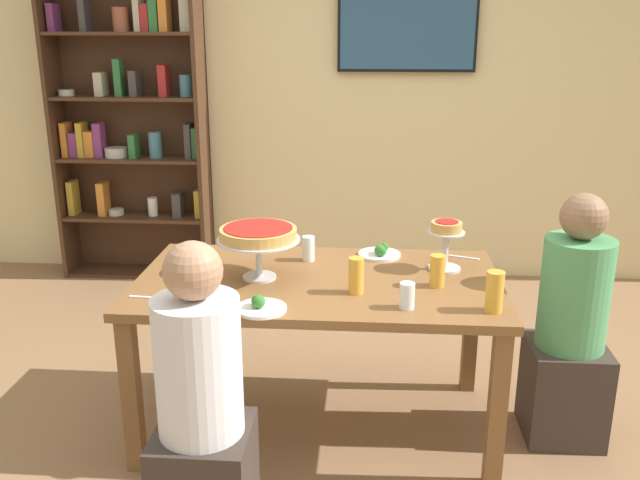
{
  "coord_description": "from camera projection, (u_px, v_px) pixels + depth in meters",
  "views": [
    {
      "loc": [
        0.23,
        -2.84,
        1.81
      ],
      "look_at": [
        0.0,
        0.1,
        0.89
      ],
      "focal_mm": 38.21,
      "sensor_mm": 36.0,
      "label": 1
    }
  ],
  "objects": [
    {
      "name": "ground_plane",
      "position": [
        318.0,
        423.0,
        3.26
      ],
      "size": [
        12.0,
        12.0,
        0.0
      ],
      "primitive_type": "plane",
      "color": "#846042"
    },
    {
      "name": "rear_partition",
      "position": [
        342.0,
        87.0,
        4.93
      ],
      "size": [
        8.0,
        0.12,
        2.8
      ],
      "primitive_type": "cube",
      "color": "beige",
      "rests_on": "ground_plane"
    },
    {
      "name": "dining_table",
      "position": [
        318.0,
        297.0,
        3.06
      ],
      "size": [
        1.62,
        0.91,
        0.74
      ],
      "color": "brown",
      "rests_on": "ground_plane"
    },
    {
      "name": "bookshelf",
      "position": [
        132.0,
        123.0,
        4.94
      ],
      "size": [
        1.1,
        0.3,
        2.21
      ],
      "color": "#422819",
      "rests_on": "ground_plane"
    },
    {
      "name": "television",
      "position": [
        407.0,
        28.0,
        4.69
      ],
      "size": [
        0.96,
        0.05,
        0.59
      ],
      "color": "black"
    },
    {
      "name": "diner_near_left",
      "position": [
        202.0,
        420.0,
        2.39
      ],
      "size": [
        0.34,
        0.34,
        1.15
      ],
      "rotation": [
        0.0,
        0.0,
        1.57
      ],
      "color": "#382D28",
      "rests_on": "ground_plane"
    },
    {
      "name": "diner_head_east",
      "position": [
        570.0,
        337.0,
        3.03
      ],
      "size": [
        0.34,
        0.34,
        1.15
      ],
      "rotation": [
        0.0,
        0.0,
        3.14
      ],
      "color": "#382D28",
      "rests_on": "ground_plane"
    },
    {
      "name": "deep_dish_pizza_stand",
      "position": [
        258.0,
        236.0,
        2.98
      ],
      "size": [
        0.37,
        0.37,
        0.24
      ],
      "color": "silver",
      "rests_on": "dining_table"
    },
    {
      "name": "personal_pizza_stand",
      "position": [
        446.0,
        237.0,
        3.1
      ],
      "size": [
        0.17,
        0.17,
        0.23
      ],
      "color": "silver",
      "rests_on": "dining_table"
    },
    {
      "name": "salad_plate_near_diner",
      "position": [
        190.0,
        268.0,
        3.12
      ],
      "size": [
        0.24,
        0.24,
        0.07
      ],
      "color": "white",
      "rests_on": "dining_table"
    },
    {
      "name": "salad_plate_far_diner",
      "position": [
        380.0,
        253.0,
        3.33
      ],
      "size": [
        0.21,
        0.21,
        0.06
      ],
      "color": "white",
      "rests_on": "dining_table"
    },
    {
      "name": "salad_plate_spare",
      "position": [
        260.0,
        306.0,
        2.69
      ],
      "size": [
        0.2,
        0.2,
        0.07
      ],
      "color": "white",
      "rests_on": "dining_table"
    },
    {
      "name": "beer_glass_amber_tall",
      "position": [
        356.0,
        276.0,
        2.85
      ],
      "size": [
        0.07,
        0.07,
        0.16
      ],
      "primitive_type": "cylinder",
      "color": "gold",
      "rests_on": "dining_table"
    },
    {
      "name": "beer_glass_amber_short",
      "position": [
        437.0,
        271.0,
        2.93
      ],
      "size": [
        0.07,
        0.07,
        0.14
      ],
      "primitive_type": "cylinder",
      "color": "gold",
      "rests_on": "dining_table"
    },
    {
      "name": "beer_glass_amber_spare",
      "position": [
        495.0,
        292.0,
        2.66
      ],
      "size": [
        0.07,
        0.07,
        0.17
      ],
      "primitive_type": "cylinder",
      "color": "gold",
      "rests_on": "dining_table"
    },
    {
      "name": "water_glass_clear_near",
      "position": [
        308.0,
        248.0,
        3.26
      ],
      "size": [
        0.06,
        0.06,
        0.12
      ],
      "primitive_type": "cylinder",
      "color": "white",
      "rests_on": "dining_table"
    },
    {
      "name": "water_glass_clear_far",
      "position": [
        407.0,
        296.0,
        2.7
      ],
      "size": [
        0.06,
        0.06,
        0.11
      ],
      "primitive_type": "cylinder",
      "color": "white",
      "rests_on": "dining_table"
    },
    {
      "name": "cutlery_fork_near",
      "position": [
        150.0,
        298.0,
        2.82
      ],
      "size": [
        0.18,
        0.03,
        0.0
      ],
      "primitive_type": "cube",
      "rotation": [
        0.0,
        0.0,
        -0.08
      ],
      "color": "silver",
      "rests_on": "dining_table"
    },
    {
      "name": "cutlery_knife_near",
      "position": [
        461.0,
        257.0,
        3.31
      ],
      "size": [
        0.17,
        0.08,
        0.0
      ],
      "primitive_type": "cube",
      "rotation": [
        0.0,
        0.0,
        2.79
      ],
      "color": "silver",
      "rests_on": "dining_table"
    },
    {
      "name": "cutlery_fork_far",
      "position": [
        199.0,
        254.0,
        3.35
      ],
      "size": [
        0.18,
        0.04,
        0.0
      ],
      "primitive_type": "cube",
      "rotation": [
        0.0,
        0.0,
        3.03
      ],
      "color": "silver",
      "rests_on": "dining_table"
    }
  ]
}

